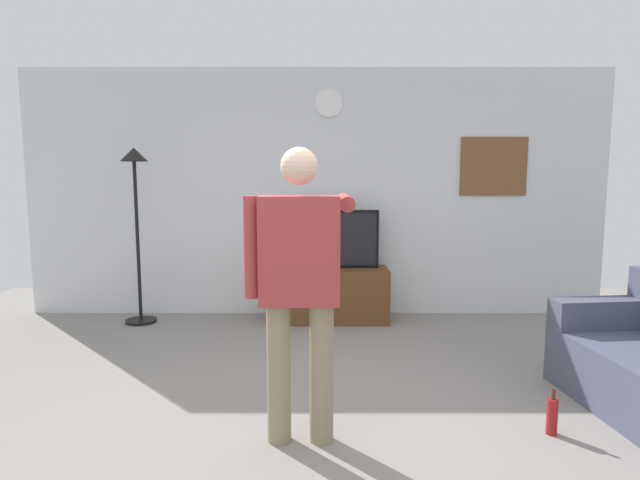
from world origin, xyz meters
TOP-DOWN VIEW (x-y plane):
  - ground_plane at (0.00, 0.00)m, footprint 8.40×8.40m
  - back_wall at (0.00, 2.95)m, footprint 6.40×0.10m
  - tv_stand at (0.13, 2.60)m, footprint 1.26×0.50m
  - television at (0.13, 2.65)m, footprint 1.06×0.07m
  - wall_clock at (0.13, 2.89)m, footprint 0.30×0.03m
  - framed_picture at (1.94, 2.90)m, footprint 0.73×0.04m
  - floor_lamp at (-1.86, 2.52)m, footprint 0.32×0.32m
  - person_standing_nearer_lamp at (-0.08, 0.04)m, footprint 0.63×0.78m
  - beverage_bottle at (1.44, 0.11)m, footprint 0.07×0.07m

SIDE VIEW (x-z plane):
  - ground_plane at x=0.00m, z-range 0.00..0.00m
  - beverage_bottle at x=1.44m, z-range -0.03..0.26m
  - tv_stand at x=0.13m, z-range 0.00..0.57m
  - television at x=0.13m, z-range 0.57..1.19m
  - person_standing_nearer_lamp at x=-0.08m, z-range 0.12..1.84m
  - floor_lamp at x=-1.86m, z-range 0.39..2.23m
  - back_wall at x=0.00m, z-range 0.00..2.70m
  - framed_picture at x=1.94m, z-range 1.33..1.96m
  - wall_clock at x=0.13m, z-range 2.17..2.47m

